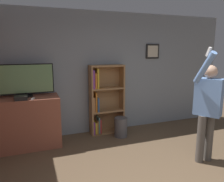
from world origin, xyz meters
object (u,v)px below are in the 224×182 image
object	(u,v)px
television	(26,80)
bookshelf	(103,101)
game_console	(21,98)
waste_bin	(121,127)
person	(208,105)

from	to	relation	value
television	bookshelf	size ratio (longest dim) A/B	0.66
television	game_console	distance (m)	0.39
television	waste_bin	xyz separation A→B (m)	(1.86, -0.24, -1.10)
game_console	bookshelf	bearing A→B (deg)	12.36
television	person	distance (m)	3.29
waste_bin	television	bearing A→B (deg)	172.80
game_console	waste_bin	xyz separation A→B (m)	(1.96, 0.01, -0.81)
waste_bin	person	bearing A→B (deg)	-58.04
game_console	person	world-z (taller)	person
television	bookshelf	bearing A→B (deg)	4.34
game_console	person	distance (m)	3.23
bookshelf	television	bearing A→B (deg)	-175.66
person	game_console	bearing A→B (deg)	-148.50
television	waste_bin	world-z (taller)	television
television	waste_bin	distance (m)	2.18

